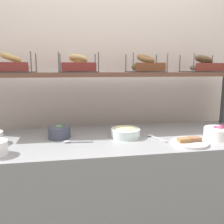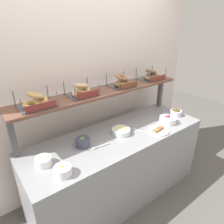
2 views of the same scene
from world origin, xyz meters
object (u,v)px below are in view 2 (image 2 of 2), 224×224
serving_spoon_near_plate (97,147)px  bagel_basket_poppy (151,76)px  bowl_beet_salad (168,120)px  bagel_basket_cinnamon_raisin (122,82)px  bowl_scallion_spread (43,160)px  serving_spoon_by_edge (137,130)px  bowl_veggie_mix (83,142)px  bagel_basket_plain (82,91)px  bowl_egg_salad (121,130)px  serving_plate_white (158,131)px  bagel_basket_sesame (36,102)px  bowl_chocolate_spread (176,112)px  bowl_fruit_salad (63,171)px

serving_spoon_near_plate → bagel_basket_poppy: 1.19m
bowl_beet_salad → bagel_basket_cinnamon_raisin: bearing=134.7°
bowl_beet_salad → bowl_scallion_spread: (-1.46, 0.14, 0.01)m
serving_spoon_by_edge → bowl_veggie_mix: bearing=170.4°
serving_spoon_by_edge → bagel_basket_plain: (-0.48, 0.33, 0.47)m
bowl_egg_salad → serving_plate_white: 0.42m
bagel_basket_cinnamon_raisin → bowl_egg_salad: bearing=-129.7°
serving_plate_white → bagel_basket_sesame: size_ratio=0.72×
bowl_egg_salad → bagel_basket_cinnamon_raisin: size_ratio=0.74×
bowl_chocolate_spread → bowl_egg_salad: bowl_chocolate_spread is taller
serving_spoon_by_edge → bagel_basket_plain: bearing=145.8°
bowl_veggie_mix → bagel_basket_plain: 0.51m
bowl_veggie_mix → bagel_basket_poppy: (1.14, 0.21, 0.43)m
bowl_beet_salad → serving_spoon_by_edge: bearing=168.8°
serving_spoon_by_edge → bowl_beet_salad: bearing=-11.2°
bowl_chocolate_spread → bowl_fruit_salad: bearing=-175.2°
bagel_basket_plain → serving_plate_white: bearing=-36.7°
bowl_egg_salad → serving_spoon_near_plate: (-0.35, -0.07, -0.03)m
bowl_veggie_mix → bagel_basket_sesame: 0.58m
bowl_egg_salad → bowl_fruit_salad: (-0.77, -0.22, 0.01)m
serving_spoon_near_plate → bowl_chocolate_spread: bearing=-0.4°
serving_spoon_by_edge → bagel_basket_cinnamon_raisin: bearing=84.3°
bowl_beet_salad → serving_spoon_by_edge: (-0.43, 0.08, -0.03)m
bowl_egg_salad → serving_spoon_near_plate: size_ratio=1.09×
bowl_chocolate_spread → bowl_beet_salad: bearing=-165.4°
bagel_basket_sesame → bagel_basket_cinnamon_raisin: size_ratio=1.16×
bowl_beet_salad → bagel_basket_sesame: bearing=164.0°
bowl_fruit_salad → bagel_basket_poppy: 1.60m
bagel_basket_cinnamon_raisin → bowl_fruit_salad: bearing=-154.4°
bowl_beet_salad → bowl_chocolate_spread: bearing=14.6°
bowl_veggie_mix → bowl_fruit_salad: size_ratio=1.05×
serving_plate_white → bagel_basket_plain: (-0.65, 0.49, 0.46)m
serving_plate_white → bagel_basket_plain: bagel_basket_plain is taller
serving_spoon_by_edge → bagel_basket_cinnamon_raisin: (0.03, 0.32, 0.47)m
bowl_scallion_spread → bagel_basket_plain: size_ratio=0.50×
bowl_scallion_spread → serving_spoon_near_plate: bowl_scallion_spread is taller
bowl_fruit_salad → bagel_basket_cinnamon_raisin: bagel_basket_cinnamon_raisin is taller
serving_spoon_near_plate → bowl_scallion_spread: bearing=172.4°
bagel_basket_plain → serving_spoon_by_edge: bearing=-34.2°
bowl_beet_salad → bagel_basket_plain: bearing=155.7°
bowl_scallion_spread → bagel_basket_poppy: size_ratio=0.46×
bowl_beet_salad → bowl_scallion_spread: size_ratio=1.42×
bowl_chocolate_spread → bagel_basket_sesame: (-1.61, 0.33, 0.43)m
bowl_scallion_spread → serving_spoon_near_plate: 0.51m
bowl_fruit_salad → bowl_veggie_mix: bearing=38.6°
serving_spoon_near_plate → bagel_basket_cinnamon_raisin: bagel_basket_cinnamon_raisin is taller
serving_plate_white → bagel_basket_sesame: 1.30m
bowl_chocolate_spread → bagel_basket_plain: size_ratio=0.50×
bowl_egg_salad → bagel_basket_cinnamon_raisin: 0.55m
bowl_chocolate_spread → serving_plate_white: 0.52m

